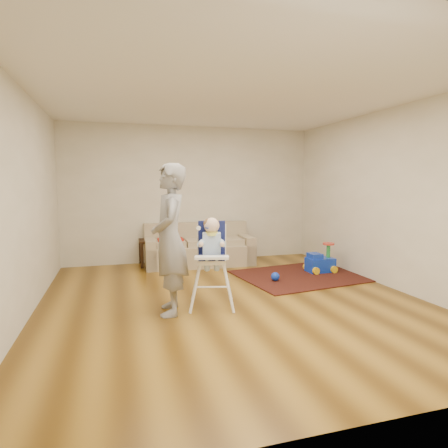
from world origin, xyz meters
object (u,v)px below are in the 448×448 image
object	(u,v)px
adult	(170,239)
side_table	(153,252)
toy_ball	(275,277)
high_chair	(212,264)
ride_on_toy	(320,257)
sofa	(199,244)

from	to	relation	value
adult	side_table	bearing A→B (deg)	-175.14
toy_ball	high_chair	xyz separation A→B (m)	(-1.27, -0.86, 0.47)
high_chair	adult	bearing A→B (deg)	-155.35
ride_on_toy	sofa	bearing A→B (deg)	146.80
side_table	ride_on_toy	distance (m)	3.15
toy_ball	high_chair	world-z (taller)	high_chair
side_table	adult	size ratio (longest dim) A/B	0.27
side_table	toy_ball	xyz separation A→B (m)	(1.77, -1.82, -0.16)
ride_on_toy	adult	xyz separation A→B (m)	(-2.84, -1.32, 0.64)
ride_on_toy	toy_ball	size ratio (longest dim) A/B	3.69
adult	high_chair	bearing A→B (deg)	106.12
side_table	ride_on_toy	world-z (taller)	ride_on_toy
toy_ball	ride_on_toy	bearing A→B (deg)	19.43
sofa	side_table	distance (m)	0.91
side_table	ride_on_toy	size ratio (longest dim) A/B	0.97
toy_ball	adult	distance (m)	2.21
toy_ball	side_table	bearing A→B (deg)	134.18
sofa	adult	world-z (taller)	adult
ride_on_toy	adult	world-z (taller)	adult
ride_on_toy	high_chair	distance (m)	2.62
side_table	ride_on_toy	xyz separation A→B (m)	(2.79, -1.46, 0.03)
toy_ball	adult	bearing A→B (deg)	-152.23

